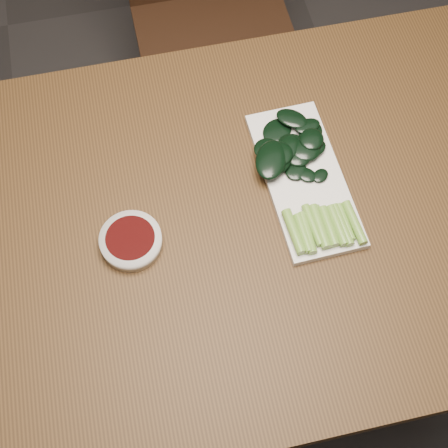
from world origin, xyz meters
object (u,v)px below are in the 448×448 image
(chair_far, at_px, (212,12))
(gai_lan, at_px, (301,174))
(table, at_px, (237,233))
(sauce_bowl, at_px, (131,241))
(serving_plate, at_px, (304,179))

(chair_far, xyz_separation_m, gai_lan, (0.02, -0.71, 0.29))
(table, bearing_deg, gai_lan, 19.76)
(sauce_bowl, bearing_deg, serving_plate, 10.30)
(sauce_bowl, bearing_deg, table, 4.55)
(sauce_bowl, xyz_separation_m, serving_plate, (0.33, 0.06, -0.01))
(serving_plate, bearing_deg, gai_lan, 172.62)
(chair_far, bearing_deg, sauce_bowl, -111.52)
(chair_far, height_order, serving_plate, chair_far)
(serving_plate, bearing_deg, chair_far, 92.21)
(table, bearing_deg, sauce_bowl, -175.45)
(gai_lan, bearing_deg, chair_far, 91.54)
(table, relative_size, gai_lan, 4.52)
(sauce_bowl, height_order, gai_lan, gai_lan)
(sauce_bowl, relative_size, serving_plate, 0.33)
(table, xyz_separation_m, chair_far, (0.11, 0.75, -0.19))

